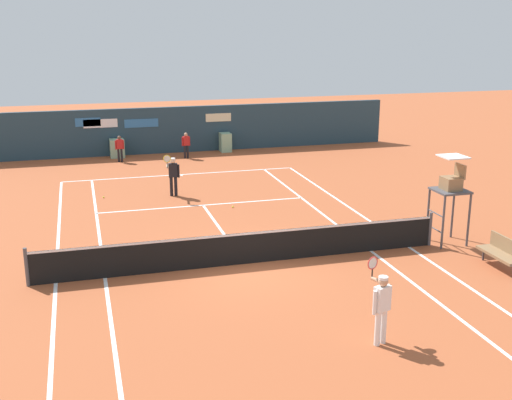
{
  "coord_description": "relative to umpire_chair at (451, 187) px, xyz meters",
  "views": [
    {
      "loc": [
        -4.41,
        -16.91,
        6.82
      ],
      "look_at": [
        1.39,
        3.82,
        0.8
      ],
      "focal_mm": 44.94,
      "sensor_mm": 36.0,
      "label": 1
    }
  ],
  "objects": [
    {
      "name": "player_bench",
      "position": [
        0.31,
        -2.37,
        -1.34
      ],
      "size": [
        0.54,
        1.58,
        0.88
      ],
      "rotation": [
        0.0,
        0.0,
        1.57
      ],
      "color": "#38383D",
      "rests_on": "ground_plane"
    },
    {
      "name": "tennis_ball_mid_court",
      "position": [
        -5.63,
        5.72,
        -1.81
      ],
      "size": [
        0.07,
        0.07,
        0.07
      ],
      "primitive_type": "sphere",
      "color": "#CCE033",
      "rests_on": "ground_plane"
    },
    {
      "name": "tennis_net",
      "position": [
        -6.65,
        -0.05,
        -1.34
      ],
      "size": [
        12.1,
        0.1,
        1.07
      ],
      "color": "#4C4C51",
      "rests_on": "ground_plane"
    },
    {
      "name": "umpire_chair",
      "position": [
        0.0,
        0.0,
        0.0
      ],
      "size": [
        1.0,
        1.0,
        2.83
      ],
      "rotation": [
        0.0,
        0.0,
        1.57
      ],
      "color": "#47474C",
      "rests_on": "ground_plane"
    },
    {
      "name": "player_near_side",
      "position": [
        -5.04,
        -5.47,
        -0.88
      ],
      "size": [
        0.5,
        0.8,
        1.83
      ],
      "rotation": [
        0.0,
        0.0,
        0.35
      ],
      "color": "white",
      "rests_on": "ground_plane"
    },
    {
      "name": "player_on_baseline",
      "position": [
        -7.54,
        8.01,
        -0.9
      ],
      "size": [
        0.7,
        0.65,
        1.8
      ],
      "rotation": [
        0.0,
        0.0,
        3.01
      ],
      "color": "black",
      "rests_on": "ground_plane"
    },
    {
      "name": "tennis_ball_by_sideline",
      "position": [
        -10.29,
        8.46,
        -1.81
      ],
      "size": [
        0.07,
        0.07,
        0.07
      ],
      "primitive_type": "sphere",
      "color": "#CCE033",
      "rests_on": "ground_plane"
    },
    {
      "name": "ball_kid_right_post",
      "position": [
        -5.79,
        15.22,
        -1.08
      ],
      "size": [
        0.44,
        0.21,
        1.33
      ],
      "rotation": [
        0.0,
        0.0,
        3.29
      ],
      "color": "black",
      "rests_on": "ground_plane"
    },
    {
      "name": "sponsor_back_wall",
      "position": [
        -6.65,
        16.92,
        -0.66
      ],
      "size": [
        25.0,
        1.02,
        2.45
      ],
      "color": "#233D4C",
      "rests_on": "ground_plane"
    },
    {
      "name": "ground_plane",
      "position": [
        -6.65,
        0.53,
        -1.84
      ],
      "size": [
        80.0,
        80.0,
        0.01
      ],
      "color": "#A8512D"
    },
    {
      "name": "ball_kid_left_post",
      "position": [
        -9.14,
        15.22,
        -1.08
      ],
      "size": [
        0.44,
        0.19,
        1.33
      ],
      "rotation": [
        0.0,
        0.0,
        3.16
      ],
      "color": "black",
      "rests_on": "ground_plane"
    }
  ]
}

